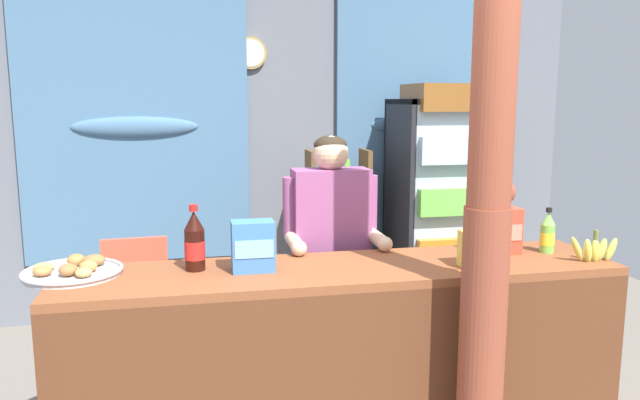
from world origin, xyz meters
The scene contains 14 objects.
back_wall_curtained centered at (-0.02, 2.80, 1.45)m, with size 5.01×0.22×2.82m.
stall_counter centered at (0.02, 0.43, 0.59)m, with size 2.61×0.57×0.97m.
timber_post centered at (0.52, 0.10, 1.26)m, with size 0.21×0.19×2.63m.
drink_fridge centered at (1.20, 2.24, 1.02)m, with size 0.67×0.70×1.86m.
bottle_shelf_rack centered at (0.44, 2.41, 0.71)m, with size 0.48×0.28×1.36m.
plastic_lawn_chair centered at (-1.04, 1.74, 0.49)m, with size 0.47×0.47×0.86m.
shopkeeper centered at (0.07, 1.04, 0.99)m, with size 0.53×0.42×1.56m.
soda_bottle_cola centered at (-0.66, 0.62, 1.10)m, with size 0.09×0.09×0.31m.
soda_bottle_lime_soda centered at (1.11, 0.59, 1.07)m, with size 0.07×0.07×0.23m.
snack_box_instant_noodle centered at (0.65, 0.40, 1.06)m, with size 0.17×0.14×0.17m.
snack_box_crackers centered at (0.86, 0.62, 1.09)m, with size 0.19×0.12×0.23m.
snack_box_biscuit centered at (-0.40, 0.56, 1.09)m, with size 0.19×0.13×0.23m.
pastry_tray centered at (-1.19, 0.64, 1.00)m, with size 0.43×0.43×0.07m.
banana_bunch centered at (1.23, 0.38, 1.03)m, with size 0.26×0.06×0.16m.
Camera 1 is at (-0.64, -2.14, 1.75)m, focal length 34.10 mm.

